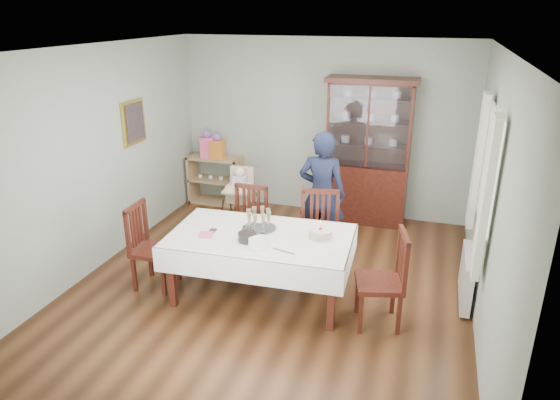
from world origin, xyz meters
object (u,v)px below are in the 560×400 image
at_px(chair_far_left, 247,243).
at_px(high_chair, 241,210).
at_px(china_cabinet, 368,150).
at_px(dining_table, 261,265).
at_px(chair_far_right, 319,254).
at_px(sideboard, 216,180).
at_px(chair_end_right, 380,297).
at_px(gift_bag_pink, 207,145).
at_px(woman, 322,194).
at_px(gift_bag_orange, 217,147).
at_px(chair_end_left, 155,262).
at_px(champagne_tray, 259,224).
at_px(birthday_cake, 320,234).

distance_m(chair_far_left, high_chair, 0.88).
bearing_deg(high_chair, china_cabinet, 29.53).
xyz_separation_m(dining_table, chair_far_left, (-0.42, 0.66, -0.08)).
bearing_deg(chair_far_right, sideboard, 126.34).
bearing_deg(sideboard, chair_far_right, -41.27).
bearing_deg(chair_far_right, chair_end_right, -54.36).
distance_m(high_chair, gift_bag_pink, 1.60).
height_order(sideboard, woman, woman).
bearing_deg(chair_far_right, dining_table, -143.87).
distance_m(china_cabinet, gift_bag_orange, 2.44).
relative_size(gift_bag_pink, gift_bag_orange, 1.08).
bearing_deg(woman, chair_end_left, 39.74).
distance_m(sideboard, champagne_tray, 2.96).
bearing_deg(gift_bag_orange, gift_bag_pink, -180.00).
relative_size(chair_far_right, birthday_cake, 3.76).
relative_size(sideboard, chair_end_left, 0.89).
xyz_separation_m(sideboard, gift_bag_pink, (-0.11, -0.02, 0.60)).
relative_size(dining_table, champagne_tray, 5.30).
height_order(dining_table, chair_far_right, chair_far_right).
bearing_deg(gift_bag_orange, dining_table, -57.13).
height_order(chair_end_left, birthday_cake, chair_end_left).
xyz_separation_m(sideboard, chair_end_left, (0.44, -2.71, -0.10)).
relative_size(chair_end_right, woman, 0.62).
xyz_separation_m(chair_far_left, gift_bag_orange, (-1.22, 1.88, 0.68)).
bearing_deg(high_chair, chair_far_left, -68.16).
bearing_deg(gift_bag_orange, chair_far_right, -41.82).
distance_m(chair_far_right, gift_bag_orange, 2.98).
height_order(chair_far_left, high_chair, high_chair).
xyz_separation_m(chair_end_right, gift_bag_orange, (-2.98, 2.67, 0.68)).
bearing_deg(birthday_cake, chair_end_right, -19.54).
xyz_separation_m(high_chair, champagne_tray, (0.75, -1.31, 0.43)).
bearing_deg(chair_far_right, high_chair, 135.36).
bearing_deg(chair_far_left, champagne_tray, -55.01).
relative_size(dining_table, sideboard, 2.28).
distance_m(chair_end_left, high_chair, 1.66).
bearing_deg(gift_bag_orange, sideboard, 162.90).
height_order(woman, birthday_cake, woman).
xyz_separation_m(china_cabinet, birthday_cake, (-0.15, -2.42, -0.31)).
distance_m(chair_far_right, birthday_cake, 0.70).
bearing_deg(chair_far_right, china_cabinet, 69.71).
distance_m(chair_end_right, champagne_tray, 1.52).
height_order(dining_table, high_chair, high_chair).
distance_m(sideboard, chair_far_left, 2.29).
distance_m(high_chair, birthday_cake, 2.02).
height_order(china_cabinet, chair_far_left, china_cabinet).
bearing_deg(chair_far_left, chair_end_right, -23.47).
distance_m(champagne_tray, gift_bag_orange, 2.88).
bearing_deg(gift_bag_pink, champagne_tray, -53.95).
bearing_deg(dining_table, chair_far_left, 122.61).
relative_size(dining_table, chair_end_left, 2.04).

